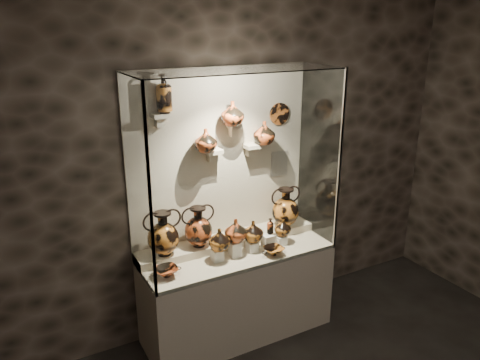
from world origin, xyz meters
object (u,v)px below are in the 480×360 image
object	(u,v)px
kylix_left	(166,271)
lekythos_tall	(164,92)
ovoid_vase_c	(264,133)
jug_a	(219,239)
jug_c	(253,231)
amphora_mid	(198,227)
jug_e	(282,227)
amphora_left	(163,233)
amphora_right	(285,207)
ovoid_vase_a	(206,140)
kylix_right	(273,250)
lekythos_small	(270,225)
ovoid_vase_b	(232,113)
jug_b	(236,230)

from	to	relation	value
kylix_left	lekythos_tall	world-z (taller)	lekythos_tall
lekythos_tall	ovoid_vase_c	xyz separation A→B (m)	(0.90, -0.03, -0.42)
jug_a	jug_c	bearing A→B (deg)	18.63
amphora_mid	jug_e	bearing A→B (deg)	-9.56
amphora_mid	jug_a	bearing A→B (deg)	-60.11
amphora_left	jug_a	size ratio (longest dim) A/B	2.00
amphora_right	ovoid_vase_a	distance (m)	1.07
amphora_mid	amphora_right	size ratio (longest dim) A/B	0.95
kylix_right	jug_c	bearing A→B (deg)	147.99
lekythos_small	ovoid_vase_b	distance (m)	1.05
ovoid_vase_b	kylix_left	bearing A→B (deg)	-147.98
lekythos_small	ovoid_vase_b	bearing A→B (deg)	131.52
jug_e	lekythos_small	world-z (taller)	lekythos_small
jug_c	jug_e	xyz separation A→B (m)	(0.30, -0.01, -0.03)
kylix_right	ovoid_vase_a	bearing A→B (deg)	161.52
ovoid_vase_c	jug_a	bearing A→B (deg)	-170.41
amphora_right	ovoid_vase_a	world-z (taller)	ovoid_vase_a
amphora_right	lekythos_small	xyz separation A→B (m)	(-0.28, -0.17, -0.06)
amphora_right	kylix_left	bearing A→B (deg)	-167.63
amphora_left	ovoid_vase_a	xyz separation A→B (m)	(0.43, 0.06, 0.72)
jug_a	jug_b	xyz separation A→B (m)	(0.17, 0.03, 0.03)
jug_b	lekythos_tall	xyz separation A→B (m)	(-0.49, 0.26, 1.17)
lekythos_tall	kylix_right	bearing A→B (deg)	-21.77
jug_e	lekythos_tall	distance (m)	1.60
jug_b	ovoid_vase_a	distance (m)	0.80
amphora_left	kylix_right	world-z (taller)	amphora_left
kylix_right	ovoid_vase_a	xyz separation A→B (m)	(-0.44, 0.39, 0.94)
amphora_left	amphora_right	world-z (taller)	amphora_left
ovoid_vase_c	amphora_mid	bearing A→B (deg)	169.67
amphora_right	amphora_left	bearing A→B (deg)	-178.03
kylix_right	ovoid_vase_c	size ratio (longest dim) A/B	1.08
jug_a	jug_b	world-z (taller)	jug_b
amphora_mid	kylix_left	size ratio (longest dim) A/B	1.53
amphora_mid	jug_a	world-z (taller)	amphora_mid
kylix_right	ovoid_vase_c	bearing A→B (deg)	95.59
ovoid_vase_c	jug_c	bearing A→B (deg)	-150.45
jug_c	lekythos_small	xyz separation A→B (m)	(0.18, 0.00, 0.02)
amphora_right	kylix_left	distance (m)	1.32
jug_c	ovoid_vase_a	bearing A→B (deg)	148.72
amphora_mid	ovoid_vase_c	world-z (taller)	ovoid_vase_c
jug_b	ovoid_vase_a	size ratio (longest dim) A/B	1.02
amphora_left	jug_a	xyz separation A→B (m)	(0.42, -0.20, -0.07)
lekythos_small	lekythos_tall	world-z (taller)	lekythos_tall
ovoid_vase_b	jug_b	bearing A→B (deg)	-101.53
amphora_left	ovoid_vase_c	size ratio (longest dim) A/B	1.89
jug_a	lekythos_tall	bearing A→B (deg)	151.91
jug_b	jug_e	world-z (taller)	jug_b
amphora_mid	jug_c	bearing A→B (deg)	-17.71
ovoid_vase_a	ovoid_vase_b	distance (m)	0.32
kylix_right	ovoid_vase_a	size ratio (longest dim) A/B	1.12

